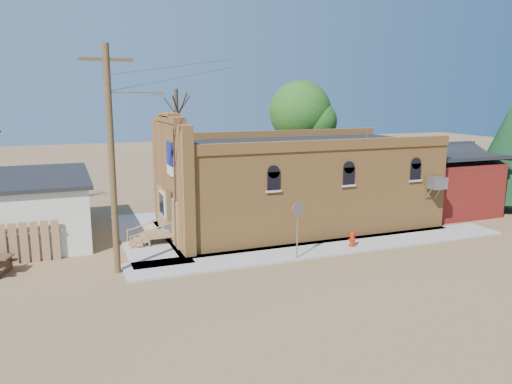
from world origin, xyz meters
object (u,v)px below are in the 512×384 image
object	(u,v)px
fire_hydrant	(352,239)
stop_sign	(298,214)
utility_pole	(113,155)
brick_bar	(292,183)
trash_barrel	(169,231)

from	to	relation	value
fire_hydrant	stop_sign	size ratio (longest dim) A/B	0.28
utility_pole	fire_hydrant	distance (m)	11.49
brick_bar	fire_hydrant	distance (m)	5.32
brick_bar	trash_barrel	size ratio (longest dim) A/B	22.96
brick_bar	utility_pole	world-z (taller)	utility_pole
stop_sign	trash_barrel	size ratio (longest dim) A/B	3.59
brick_bar	trash_barrel	world-z (taller)	brick_bar
brick_bar	fire_hydrant	xyz separation A→B (m)	(0.83, -4.89, -1.91)
brick_bar	stop_sign	size ratio (longest dim) A/B	6.40
utility_pole	fire_hydrant	size ratio (longest dim) A/B	12.63
trash_barrel	fire_hydrant	bearing A→B (deg)	-30.20
utility_pole	trash_barrel	size ratio (longest dim) A/B	12.60
stop_sign	trash_barrel	world-z (taller)	stop_sign
utility_pole	trash_barrel	bearing A→B (deg)	54.08
utility_pole	stop_sign	distance (m)	8.01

